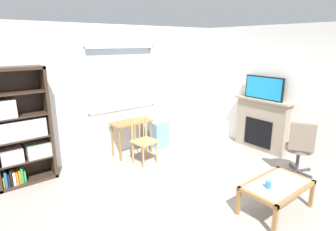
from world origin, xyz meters
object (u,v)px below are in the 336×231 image
desk_under_window (131,128)px  tv (264,88)px  plastic_drawer_unit (158,134)px  wooden_chair (144,140)px  bookshelf (19,132)px  office_chair (300,146)px  sippy_cup (268,185)px  coffee_table (277,188)px  fireplace (261,125)px

desk_under_window → tv: tv is taller
plastic_drawer_unit → tv: bearing=-44.2°
wooden_chair → plastic_drawer_unit: (0.76, 0.56, -0.18)m
bookshelf → desk_under_window: 2.08m
office_chair → sippy_cup: size_ratio=11.11×
plastic_drawer_unit → sippy_cup: plastic_drawer_unit is taller
bookshelf → wooden_chair: (2.01, -0.62, -0.43)m
bookshelf → coffee_table: bearing=-50.4°
bookshelf → fireplace: 4.71m
bookshelf → desk_under_window: bookshelf is taller
fireplace → office_chair: size_ratio=1.27×
wooden_chair → coffee_table: 2.55m
desk_under_window → sippy_cup: desk_under_window is taller
desk_under_window → sippy_cup: size_ratio=9.34×
desk_under_window → plastic_drawer_unit: desk_under_window is taller
bookshelf → sippy_cup: bearing=-52.4°
sippy_cup → fireplace: bearing=35.6°
wooden_chair → desk_under_window: bearing=85.2°
desk_under_window → coffee_table: desk_under_window is taller
desk_under_window → fireplace: (2.36, -1.53, -0.02)m
desk_under_window → fireplace: bearing=-32.9°
desk_under_window → plastic_drawer_unit: (0.72, 0.05, -0.30)m
wooden_chair → fireplace: fireplace is taller
bookshelf → office_chair: size_ratio=1.94×
wooden_chair → fireplace: size_ratio=0.71×
wooden_chair → sippy_cup: size_ratio=10.00×
office_chair → sippy_cup: (-1.50, -0.32, -0.09)m
wooden_chair → office_chair: bearing=-48.8°
fireplace → sippy_cup: size_ratio=14.16×
office_chair → coffee_table: 1.36m
office_chair → fireplace: bearing=64.9°
bookshelf → wooden_chair: 2.15m
coffee_table → office_chair: bearing=14.8°
bookshelf → office_chair: bearing=-35.5°
desk_under_window → fireplace: 2.81m
bookshelf → plastic_drawer_unit: size_ratio=3.38×
coffee_table → bookshelf: bearing=129.6°
sippy_cup → office_chair: bearing=12.1°
bookshelf → tv: 4.71m
wooden_chair → tv: size_ratio=1.03×
plastic_drawer_unit → coffee_table: bearing=-93.6°
tv → sippy_cup: 2.64m
fireplace → coffee_table: 2.36m
plastic_drawer_unit → bookshelf: bearing=178.8°
plastic_drawer_unit → tv: tv is taller
bookshelf → wooden_chair: bookshelf is taller
fireplace → sippy_cup: 2.49m
bookshelf → tv: bookshelf is taller
fireplace → tv: bearing=180.0°
tv → desk_under_window: bearing=146.9°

